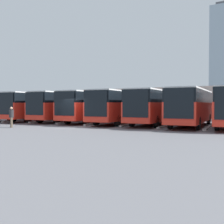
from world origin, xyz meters
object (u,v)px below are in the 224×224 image
(bus_6, at_px, (41,105))
(pedestrian, at_px, (11,116))
(bus_3, at_px, (122,106))
(bus_7, at_px, (25,105))
(bus_1, at_px, (192,106))
(bus_2, at_px, (155,106))
(bus_5, at_px, (67,106))
(bus_4, at_px, (94,106))

(bus_6, relative_size, pedestrian, 6.47)
(bus_3, relative_size, bus_7, 1.00)
(bus_1, xyz_separation_m, bus_2, (3.58, -0.19, 0.00))
(bus_3, relative_size, pedestrian, 6.47)
(bus_2, relative_size, bus_3, 1.00)
(bus_3, relative_size, bus_5, 1.00)
(bus_1, height_order, bus_7, same)
(bus_7, xyz_separation_m, pedestrian, (-8.53, 9.16, -0.90))
(bus_2, height_order, bus_7, same)
(bus_6, bearing_deg, bus_1, 177.41)
(bus_5, bearing_deg, bus_4, 178.62)
(bus_1, relative_size, bus_2, 1.00)
(bus_5, distance_m, bus_7, 7.17)
(bus_2, height_order, pedestrian, bus_2)
(bus_7, relative_size, pedestrian, 6.47)
(bus_2, relative_size, bus_4, 1.00)
(bus_3, distance_m, bus_5, 7.17)
(bus_1, distance_m, bus_5, 14.34)
(bus_4, relative_size, bus_5, 1.00)
(bus_4, relative_size, pedestrian, 6.47)
(bus_2, distance_m, bus_3, 3.60)
(bus_5, height_order, bus_7, same)
(bus_1, relative_size, bus_5, 1.00)
(bus_3, bearing_deg, pedestrian, 52.34)
(bus_4, bearing_deg, bus_6, 1.26)
(bus_5, bearing_deg, pedestrian, 93.28)
(bus_3, bearing_deg, bus_2, -179.49)
(bus_1, distance_m, bus_4, 10.75)
(bus_2, distance_m, bus_5, 10.76)
(bus_6, height_order, bus_7, same)
(pedestrian, bearing_deg, bus_1, -100.19)
(bus_3, height_order, bus_7, same)
(bus_4, xyz_separation_m, bus_5, (3.58, 0.24, 0.00))
(bus_5, relative_size, bus_7, 1.00)
(bus_5, distance_m, pedestrian, 9.21)
(bus_2, height_order, bus_5, same)
(bus_3, relative_size, bus_4, 1.00)
(bus_6, xyz_separation_m, bus_7, (3.58, -0.68, 0.00))
(bus_1, height_order, bus_2, same)
(bus_7, bearing_deg, bus_5, 173.93)
(bus_7, bearing_deg, bus_2, 175.85)
(bus_2, xyz_separation_m, bus_3, (3.58, 0.36, 0.00))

